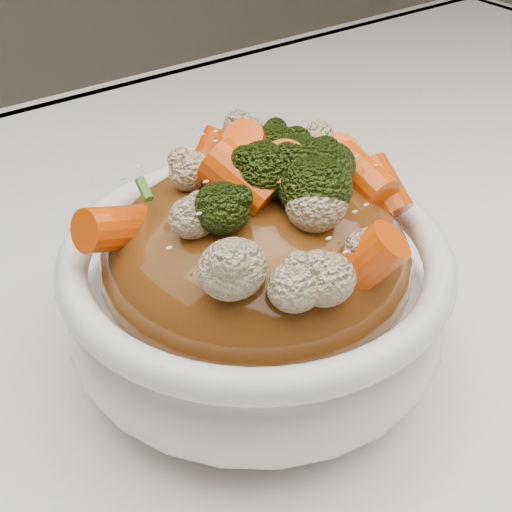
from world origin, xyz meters
TOP-DOWN VIEW (x-y plane):
  - tablecloth at (0.00, 0.00)m, footprint 1.20×0.80m
  - bowl at (-0.02, 0.01)m, footprint 0.21×0.21m
  - sauce_base at (-0.02, 0.01)m, footprint 0.17×0.17m
  - carrots at (-0.02, 0.01)m, footprint 0.17×0.17m
  - broccoli at (-0.02, 0.01)m, footprint 0.17×0.17m
  - cauliflower at (-0.02, 0.01)m, footprint 0.17×0.17m
  - scallions at (-0.02, 0.01)m, footprint 0.13×0.13m
  - sesame_seeds at (-0.02, 0.01)m, footprint 0.15×0.15m

SIDE VIEW (x-z plane):
  - tablecloth at x=0.00m, z-range 0.71..0.75m
  - bowl at x=-0.02m, z-range 0.75..0.82m
  - sauce_base at x=-0.02m, z-range 0.77..0.86m
  - cauliflower at x=-0.02m, z-range 0.85..0.88m
  - broccoli at x=-0.02m, z-range 0.85..0.89m
  - carrots at x=-0.02m, z-range 0.85..0.89m
  - scallions at x=-0.02m, z-range 0.86..0.88m
  - sesame_seeds at x=-0.02m, z-range 0.87..0.87m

